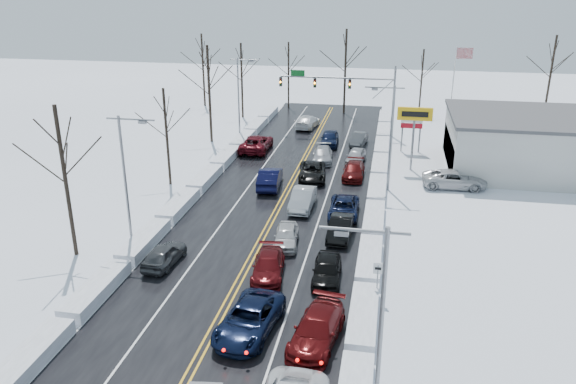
% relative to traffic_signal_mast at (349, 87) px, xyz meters
% --- Properties ---
extents(ground, '(160.00, 160.00, 0.00)m').
position_rel_traffic_signal_mast_xyz_m(ground, '(-3.45, -27.99, -5.48)').
color(ground, white).
rests_on(ground, ground).
extents(road_surface, '(14.00, 84.00, 0.01)m').
position_rel_traffic_signal_mast_xyz_m(road_surface, '(-3.45, -25.99, -5.47)').
color(road_surface, black).
rests_on(road_surface, ground).
extents(snow_bank_left, '(1.46, 72.00, 0.77)m').
position_rel_traffic_signal_mast_xyz_m(snow_bank_left, '(-11.05, -25.99, -5.48)').
color(snow_bank_left, white).
rests_on(snow_bank_left, ground).
extents(snow_bank_right, '(1.46, 72.00, 0.77)m').
position_rel_traffic_signal_mast_xyz_m(snow_bank_right, '(4.15, -25.99, -5.48)').
color(snow_bank_right, white).
rests_on(snow_bank_right, ground).
extents(traffic_signal_mast, '(13.28, 0.39, 8.00)m').
position_rel_traffic_signal_mast_xyz_m(traffic_signal_mast, '(0.00, 0.00, 0.00)').
color(traffic_signal_mast, slate).
rests_on(traffic_signal_mast, ground).
extents(tires_plus_sign, '(3.20, 0.34, 6.00)m').
position_rel_traffic_signal_mast_xyz_m(tires_plus_sign, '(7.05, -12.00, -0.49)').
color(tires_plus_sign, slate).
rests_on(tires_plus_sign, ground).
extents(used_vehicles_sign, '(2.20, 0.22, 4.65)m').
position_rel_traffic_signal_mast_xyz_m(used_vehicles_sign, '(7.05, -5.99, -2.16)').
color(used_vehicles_sign, slate).
rests_on(used_vehicles_sign, ground).
extents(speed_limit_sign, '(0.55, 0.09, 2.35)m').
position_rel_traffic_signal_mast_xyz_m(speed_limit_sign, '(4.75, -35.99, -3.84)').
color(speed_limit_sign, slate).
rests_on(speed_limit_sign, ground).
extents(flagpole, '(1.87, 1.20, 10.00)m').
position_rel_traffic_signal_mast_xyz_m(flagpole, '(11.72, 2.01, 0.45)').
color(flagpole, silver).
rests_on(flagpole, ground).
extents(dealership_building, '(20.40, 12.40, 5.30)m').
position_rel_traffic_signal_mast_xyz_m(dealership_building, '(20.53, -9.99, -2.82)').
color(dealership_building, beige).
rests_on(dealership_building, ground).
extents(streetlight_se, '(3.20, 0.25, 9.00)m').
position_rel_traffic_signal_mast_xyz_m(streetlight_se, '(4.85, -45.99, -0.17)').
color(streetlight_se, slate).
rests_on(streetlight_se, ground).
extents(streetlight_ne, '(3.20, 0.25, 9.00)m').
position_rel_traffic_signal_mast_xyz_m(streetlight_ne, '(4.85, -17.99, -0.17)').
color(streetlight_ne, slate).
rests_on(streetlight_ne, ground).
extents(streetlight_sw, '(3.20, 0.25, 9.00)m').
position_rel_traffic_signal_mast_xyz_m(streetlight_sw, '(-11.74, -31.99, -0.17)').
color(streetlight_sw, slate).
rests_on(streetlight_sw, ground).
extents(streetlight_nw, '(3.20, 0.25, 9.00)m').
position_rel_traffic_signal_mast_xyz_m(streetlight_nw, '(-11.74, -3.99, -0.17)').
color(streetlight_nw, slate).
rests_on(streetlight_nw, ground).
extents(tree_left_b, '(4.00, 4.00, 10.00)m').
position_rel_traffic_signal_mast_xyz_m(tree_left_b, '(-14.95, -33.99, 1.51)').
color(tree_left_b, '#2D231C').
rests_on(tree_left_b, ground).
extents(tree_left_c, '(3.40, 3.40, 8.50)m').
position_rel_traffic_signal_mast_xyz_m(tree_left_c, '(-13.95, -19.99, 0.46)').
color(tree_left_c, '#2D231C').
rests_on(tree_left_c, ground).
extents(tree_left_d, '(4.20, 4.20, 10.50)m').
position_rel_traffic_signal_mast_xyz_m(tree_left_d, '(-14.65, -5.99, 1.86)').
color(tree_left_d, '#2D231C').
rests_on(tree_left_d, ground).
extents(tree_left_e, '(3.80, 3.80, 9.50)m').
position_rel_traffic_signal_mast_xyz_m(tree_left_e, '(-14.25, 6.01, 1.16)').
color(tree_left_e, '#2D231C').
rests_on(tree_left_e, ground).
extents(tree_far_a, '(4.00, 4.00, 10.00)m').
position_rel_traffic_signal_mast_xyz_m(tree_far_a, '(-21.45, 12.01, 1.51)').
color(tree_far_a, '#2D231C').
rests_on(tree_far_a, ground).
extents(tree_far_b, '(3.60, 3.60, 9.00)m').
position_rel_traffic_signal_mast_xyz_m(tree_far_b, '(-9.45, 13.01, 0.81)').
color(tree_far_b, '#2D231C').
rests_on(tree_far_b, ground).
extents(tree_far_c, '(4.40, 4.40, 11.00)m').
position_rel_traffic_signal_mast_xyz_m(tree_far_c, '(-1.45, 11.01, 2.21)').
color(tree_far_c, '#2D231C').
rests_on(tree_far_c, ground).
extents(tree_far_d, '(3.40, 3.40, 8.50)m').
position_rel_traffic_signal_mast_xyz_m(tree_far_d, '(8.55, 12.51, 0.46)').
color(tree_far_d, '#2D231C').
rests_on(tree_far_d, ground).
extents(tree_far_e, '(4.20, 4.20, 10.50)m').
position_rel_traffic_signal_mast_xyz_m(tree_far_e, '(24.55, 13.01, 1.86)').
color(tree_far_e, '#2D231C').
rests_on(tree_far_e, ground).
extents(queued_car_2, '(3.16, 5.68, 1.50)m').
position_rel_traffic_signal_mast_xyz_m(queued_car_2, '(-1.55, -40.32, -5.48)').
color(queued_car_2, black).
rests_on(queued_car_2, ground).
extents(queued_car_3, '(2.39, 4.75, 1.32)m').
position_rel_traffic_signal_mast_xyz_m(queued_car_3, '(-1.85, -34.47, -5.48)').
color(queued_car_3, '#46090C').
rests_on(queued_car_3, ground).
extents(queued_car_4, '(1.99, 4.08, 1.34)m').
position_rel_traffic_signal_mast_xyz_m(queued_car_4, '(-1.58, -30.06, -5.48)').
color(queued_car_4, '#BDBDBF').
rests_on(queued_car_4, ground).
extents(queued_car_5, '(1.67, 4.69, 1.54)m').
position_rel_traffic_signal_mast_xyz_m(queued_car_5, '(-1.53, -23.38, -5.48)').
color(queued_car_5, '#A3A6AB').
rests_on(queued_car_5, ground).
extents(queued_car_6, '(2.98, 5.40, 1.43)m').
position_rel_traffic_signal_mast_xyz_m(queued_car_6, '(-1.77, -16.41, -5.48)').
color(queued_car_6, black).
rests_on(queued_car_6, ground).
extents(queued_car_7, '(2.36, 4.84, 1.36)m').
position_rel_traffic_signal_mast_xyz_m(queued_car_7, '(-1.54, -10.96, -5.48)').
color(queued_car_7, '#929499').
rests_on(queued_car_7, ground).
extents(queued_car_8, '(2.07, 4.71, 1.58)m').
position_rel_traffic_signal_mast_xyz_m(queued_car_8, '(-1.52, -5.12, -5.48)').
color(queued_car_8, black).
rests_on(queued_car_8, ground).
extents(queued_car_11, '(2.77, 5.37, 1.49)m').
position_rel_traffic_signal_mast_xyz_m(queued_car_11, '(1.98, -40.55, -5.48)').
color(queued_car_11, '#4A090B').
rests_on(queued_car_11, ground).
extents(queued_car_12, '(1.89, 4.28, 1.43)m').
position_rel_traffic_signal_mast_xyz_m(queued_car_12, '(1.72, -34.35, -5.48)').
color(queued_car_12, black).
rests_on(queued_car_12, ground).
extents(queued_car_13, '(1.65, 4.39, 1.43)m').
position_rel_traffic_signal_mast_xyz_m(queued_car_13, '(1.94, -28.16, -5.48)').
color(queued_car_13, black).
rests_on(queued_car_13, ground).
extents(queued_car_14, '(2.32, 4.85, 1.33)m').
position_rel_traffic_signal_mast_xyz_m(queued_car_14, '(1.82, -24.38, -5.48)').
color(queued_car_14, black).
rests_on(queued_car_14, ground).
extents(queued_car_15, '(1.90, 4.61, 1.33)m').
position_rel_traffic_signal_mast_xyz_m(queued_car_15, '(1.87, -15.31, -5.48)').
color(queued_car_15, '#430909').
rests_on(queued_car_15, ground).
extents(queued_car_16, '(2.07, 4.25, 1.40)m').
position_rel_traffic_signal_mast_xyz_m(queued_car_16, '(1.74, -10.90, -5.48)').
color(queued_car_16, '#9A9CA1').
rests_on(queued_car_16, ground).
extents(queued_car_17, '(1.92, 4.16, 1.32)m').
position_rel_traffic_signal_mast_xyz_m(queued_car_17, '(1.61, -4.36, -5.48)').
color(queued_car_17, '#45484B').
rests_on(queued_car_17, ground).
extents(oncoming_car_0, '(2.25, 5.23, 1.67)m').
position_rel_traffic_signal_mast_xyz_m(oncoming_car_0, '(-5.11, -19.11, -5.48)').
color(oncoming_car_0, black).
rests_on(oncoming_car_0, ground).
extents(oncoming_car_1, '(2.83, 6.02, 1.66)m').
position_rel_traffic_signal_mast_xyz_m(oncoming_car_1, '(-8.86, -8.58, -5.48)').
color(oncoming_car_1, '#550B14').
rests_on(oncoming_car_1, ground).
extents(oncoming_car_2, '(2.75, 5.47, 1.53)m').
position_rel_traffic_signal_mast_xyz_m(oncoming_car_2, '(-5.07, 2.12, -5.48)').
color(oncoming_car_2, silver).
rests_on(oncoming_car_2, ground).
extents(oncoming_car_3, '(1.91, 4.16, 1.38)m').
position_rel_traffic_signal_mast_xyz_m(oncoming_car_3, '(-8.67, -34.20, -5.48)').
color(oncoming_car_3, '#3A3C3F').
rests_on(oncoming_car_3, ground).
extents(parked_car_0, '(5.61, 2.77, 1.53)m').
position_rel_traffic_signal_mast_xyz_m(parked_car_0, '(10.69, -16.32, -5.48)').
color(parked_car_0, silver).
rests_on(parked_car_0, ground).
extents(parked_car_1, '(2.60, 5.26, 1.47)m').
position_rel_traffic_signal_mast_xyz_m(parked_car_1, '(13.60, -11.66, -5.48)').
color(parked_car_1, '#44484A').
rests_on(parked_car_1, ground).
extents(parked_car_2, '(2.01, 4.79, 1.62)m').
position_rel_traffic_signal_mast_xyz_m(parked_car_2, '(11.58, -5.19, -5.48)').
color(parked_car_2, black).
rests_on(parked_car_2, ground).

